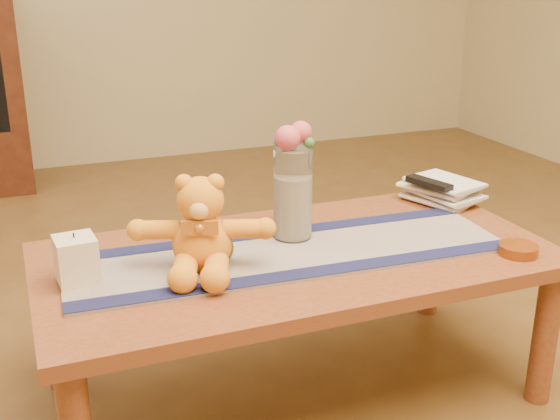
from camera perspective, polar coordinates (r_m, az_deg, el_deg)
name	(u,v)px	position (r m, az deg, el deg)	size (l,w,h in m)	color
floor	(296,392)	(2.13, 1.29, -14.65)	(5.50, 5.50, 0.00)	#523617
coffee_table_top	(297,259)	(1.92, 1.39, -4.02)	(1.40, 0.70, 0.04)	#602D16
table_leg_fr	(545,337)	(2.13, 20.87, -9.68)	(0.07, 0.07, 0.41)	#602D16
table_leg_bl	(55,325)	(2.16, -17.92, -8.95)	(0.07, 0.07, 0.41)	#602D16
table_leg_br	(430,260)	(2.53, 12.21, -3.99)	(0.07, 0.07, 0.41)	#602D16
persian_runner	(289,253)	(1.90, 0.78, -3.54)	(1.20, 0.35, 0.01)	#221C4F
runner_border_near	(309,273)	(1.77, 2.36, -5.14)	(1.20, 0.06, 0.00)	#14163C
runner_border_far	(273,233)	(2.03, -0.60, -1.87)	(1.20, 0.06, 0.00)	#14163C
teddy_bear	(201,224)	(1.77, -6.45, -1.16)	(0.35, 0.29, 0.24)	orange
pillar_candle	(76,260)	(1.78, -16.34, -3.92)	(0.10, 0.10, 0.12)	beige
candle_wick	(74,235)	(1.75, -16.53, -2.01)	(0.00, 0.00, 0.01)	black
glass_vase	(293,194)	(1.96, 1.05, 1.35)	(0.11, 0.11, 0.26)	silver
potpourri_fill	(293,207)	(1.97, 1.04, 0.27)	(0.09, 0.09, 0.18)	beige
rose_left	(288,138)	(1.89, 0.63, 5.93)	(0.07, 0.07, 0.07)	#C84653
rose_right	(301,132)	(1.92, 1.72, 6.43)	(0.06, 0.06, 0.06)	#C84653
blue_flower_back	(292,136)	(1.95, 0.95, 6.10)	(0.04, 0.04, 0.04)	#4E59A9
blue_flower_side	(280,141)	(1.92, 0.02, 5.67)	(0.04, 0.04, 0.04)	#4E59A9
leaf_sprig	(309,143)	(1.91, 2.42, 5.52)	(0.03, 0.03, 0.03)	#33662D
bronze_ball	(220,248)	(1.83, -4.95, -3.16)	(0.07, 0.07, 0.07)	#4C4119
book_bottom	(425,204)	(2.31, 11.79, 0.48)	(0.17, 0.22, 0.02)	beige
book_lower	(427,199)	(2.30, 11.97, 0.92)	(0.16, 0.22, 0.02)	beige
book_upper	(424,193)	(2.29, 11.70, 1.36)	(0.17, 0.22, 0.02)	beige
book_top	(428,187)	(2.29, 11.99, 1.83)	(0.16, 0.22, 0.02)	beige
tv_remote	(429,183)	(2.28, 12.11, 2.18)	(0.04, 0.16, 0.02)	black
amber_dish	(518,250)	(2.00, 18.92, -3.09)	(0.11, 0.11, 0.03)	#BF5914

